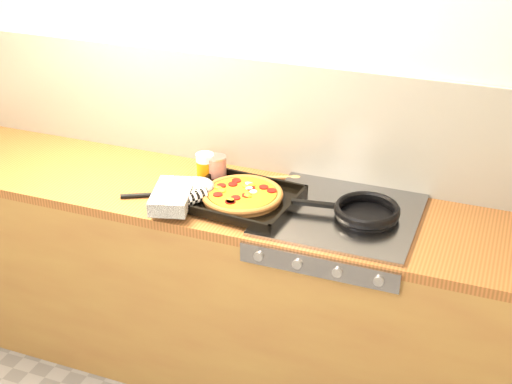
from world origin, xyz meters
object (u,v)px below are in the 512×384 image
at_px(frying_pan, 365,212).
at_px(tomato_can, 217,169).
at_px(pizza_on_tray, 224,195).
at_px(juice_glass, 205,167).

xyz_separation_m(frying_pan, tomato_can, (-0.67, 0.10, 0.02)).
distance_m(pizza_on_tray, tomato_can, 0.22).
bearing_deg(frying_pan, juice_glass, 173.15).
xyz_separation_m(pizza_on_tray, tomato_can, (-0.11, 0.19, 0.01)).
bearing_deg(juice_glass, frying_pan, -6.85).
height_order(pizza_on_tray, tomato_can, tomato_can).
distance_m(frying_pan, juice_glass, 0.73).
bearing_deg(tomato_can, juice_glass, -164.20).
bearing_deg(pizza_on_tray, tomato_can, 121.12).
bearing_deg(pizza_on_tray, frying_pan, 8.60).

